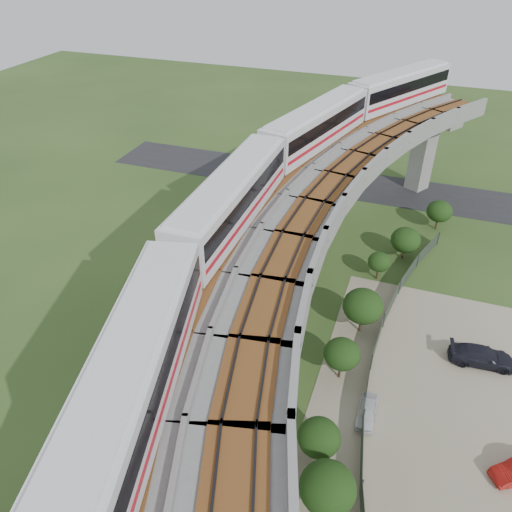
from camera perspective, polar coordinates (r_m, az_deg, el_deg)
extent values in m
plane|color=#2E491D|center=(39.65, 0.63, -9.87)|extent=(160.00, 160.00, 0.00)
cube|color=gray|center=(37.53, 21.07, -16.23)|extent=(18.00, 26.00, 0.04)
cube|color=#232326|center=(63.91, 9.52, 8.27)|extent=(60.00, 8.00, 0.03)
cube|color=#99968E|center=(63.21, 18.46, 10.83)|extent=(2.86, 2.93, 8.40)
cube|color=#99968E|center=(61.59, 19.29, 14.90)|extent=(7.21, 5.74, 1.20)
cube|color=#99968E|center=(44.84, 6.12, 2.62)|extent=(2.35, 2.51, 8.40)
cube|color=#99968E|center=(42.52, 6.51, 8.12)|extent=(7.31, 3.58, 1.20)
cube|color=#99968E|center=(29.82, -4.43, -17.66)|extent=(2.35, 2.51, 8.40)
cube|color=#99968E|center=(26.21, -4.90, -11.19)|extent=(7.31, 3.58, 1.20)
cube|color=gray|center=(56.36, 16.13, 14.82)|extent=(16.42, 20.91, 0.80)
cube|color=gray|center=(58.22, 12.59, 16.88)|extent=(8.66, 17.08, 1.00)
cube|color=gray|center=(54.20, 20.20, 14.33)|extent=(8.66, 17.08, 1.00)
cube|color=brown|center=(57.27, 14.30, 15.90)|extent=(10.68, 18.08, 0.12)
cube|color=black|center=(57.24, 14.32, 16.01)|extent=(9.69, 17.59, 0.12)
cube|color=brown|center=(55.22, 18.18, 14.59)|extent=(10.68, 18.08, 0.12)
cube|color=black|center=(55.18, 18.20, 14.70)|extent=(9.69, 17.59, 0.12)
cube|color=gray|center=(41.00, 5.87, 8.68)|extent=(11.77, 20.03, 0.80)
cube|color=gray|center=(42.27, 0.49, 11.02)|extent=(3.22, 18.71, 1.00)
cube|color=gray|center=(39.37, 11.75, 8.44)|extent=(3.22, 18.71, 1.00)
cube|color=brown|center=(41.59, 3.08, 9.90)|extent=(5.44, 19.05, 0.12)
cube|color=black|center=(41.54, 3.09, 10.05)|extent=(4.35, 18.88, 0.12)
cube|color=brown|center=(40.11, 8.82, 8.57)|extent=(5.44, 19.05, 0.12)
cube|color=black|center=(40.06, 8.83, 8.72)|extent=(4.35, 18.88, 0.12)
cube|color=gray|center=(26.43, -4.30, -7.68)|extent=(11.77, 20.03, 0.80)
cube|color=gray|center=(27.10, -13.25, -4.95)|extent=(3.22, 18.71, 1.00)
cube|color=gray|center=(25.26, 5.18, -7.38)|extent=(3.22, 18.71, 1.00)
cube|color=brown|center=(26.68, -8.95, -6.29)|extent=(5.44, 19.05, 0.12)
cube|color=black|center=(26.61, -8.97, -6.09)|extent=(4.35, 18.88, 0.12)
cube|color=brown|center=(25.74, 0.44, -7.56)|extent=(5.44, 19.05, 0.12)
cube|color=black|center=(25.66, 0.44, -7.36)|extent=(4.35, 18.88, 0.12)
cube|color=silver|center=(21.43, -13.75, -12.99)|extent=(6.32, 15.20, 3.20)
cube|color=silver|center=(20.24, -14.41, -9.71)|extent=(5.61, 14.34, 0.22)
cube|color=black|center=(21.11, -13.92, -12.16)|extent=(6.23, 14.64, 1.15)
cube|color=red|center=(21.97, -13.48, -14.32)|extent=(6.23, 14.64, 0.30)
cube|color=black|center=(22.50, -13.24, -15.52)|extent=(4.99, 12.82, 0.28)
cube|color=silver|center=(33.07, -2.81, 6.54)|extent=(2.72, 15.00, 3.20)
cube|color=silver|center=(32.31, -2.90, 9.21)|extent=(2.18, 14.25, 0.22)
cube|color=black|center=(32.87, -2.84, 7.23)|extent=(2.78, 14.40, 1.15)
cube|color=red|center=(33.43, -2.78, 5.40)|extent=(2.78, 14.40, 0.30)
cube|color=black|center=(33.78, -2.75, 4.35)|extent=(1.92, 12.75, 0.28)
cube|color=silver|center=(46.09, 6.96, 14.59)|extent=(6.36, 15.20, 3.20)
cube|color=silver|center=(45.55, 7.11, 16.60)|extent=(5.65, 14.34, 0.22)
cube|color=black|center=(45.94, 7.00, 15.12)|extent=(6.27, 14.63, 1.15)
cube|color=red|center=(46.35, 6.89, 13.72)|extent=(6.27, 14.63, 0.30)
cube|color=black|center=(46.60, 6.83, 12.91)|extent=(5.02, 12.82, 0.28)
cube|color=silver|center=(59.05, 16.18, 17.98)|extent=(9.60, 14.44, 3.20)
cube|color=silver|center=(58.63, 16.45, 19.57)|extent=(8.76, 13.53, 0.22)
cube|color=black|center=(58.93, 16.25, 18.40)|extent=(9.36, 13.95, 1.15)
cube|color=red|center=(59.25, 16.06, 17.29)|extent=(9.36, 13.95, 0.30)
cube|color=black|center=(59.45, 15.95, 16.64)|extent=(7.81, 12.09, 0.28)
cylinder|color=#2D382D|center=(53.56, 20.14, 1.91)|extent=(0.08, 0.08, 1.50)
cube|color=#2D382D|center=(51.53, 19.07, 0.80)|extent=(1.69, 4.77, 1.40)
cylinder|color=#2D382D|center=(49.51, 18.04, -0.46)|extent=(0.08, 0.08, 1.50)
cube|color=#2D382D|center=(47.51, 17.05, -1.86)|extent=(1.23, 4.91, 1.40)
cylinder|color=#2D382D|center=(45.54, 16.12, -3.43)|extent=(0.08, 0.08, 1.50)
cube|color=#2D382D|center=(43.60, 15.24, -5.19)|extent=(0.75, 4.99, 1.40)
cylinder|color=#2D382D|center=(41.69, 14.44, -7.16)|extent=(0.08, 0.08, 1.50)
cube|color=#2D382D|center=(39.85, 13.72, -9.35)|extent=(0.27, 5.04, 1.40)
cylinder|color=#2D382D|center=(38.06, 13.09, -11.80)|extent=(0.08, 0.08, 1.50)
cube|color=#2D382D|center=(36.36, 12.59, -14.51)|extent=(0.27, 5.04, 1.40)
cylinder|color=#2D382D|center=(34.75, 12.22, -17.51)|extent=(0.08, 0.08, 1.50)
cube|color=#2D382D|center=(33.25, 12.02, -20.82)|extent=(0.75, 4.99, 1.40)
cylinder|color=#2D382D|center=(31.88, 12.02, -24.44)|extent=(0.08, 0.08, 1.50)
cylinder|color=#382314|center=(56.33, 19.93, 3.53)|extent=(0.18, 0.18, 1.35)
ellipsoid|color=black|center=(55.64, 20.23, 4.82)|extent=(2.64, 2.64, 2.25)
cylinder|color=#382314|center=(50.41, 16.46, 0.36)|extent=(0.18, 0.18, 1.24)
ellipsoid|color=black|center=(49.64, 16.73, 1.76)|extent=(2.83, 2.83, 2.41)
cylinder|color=#382314|center=(46.97, 13.69, -1.90)|extent=(0.18, 0.18, 1.24)
ellipsoid|color=black|center=(46.26, 13.90, -0.66)|extent=(2.07, 2.07, 1.76)
cylinder|color=#382314|center=(40.95, 11.83, -7.50)|extent=(0.18, 0.18, 1.62)
ellipsoid|color=black|center=(39.82, 12.12, -5.61)|extent=(3.16, 3.16, 2.69)
cylinder|color=#382314|center=(37.10, 9.56, -12.68)|extent=(0.18, 0.18, 1.58)
ellipsoid|color=black|center=(35.99, 9.79, -10.98)|extent=(2.58, 2.58, 2.19)
cylinder|color=#382314|center=(32.86, 7.04, -21.34)|extent=(0.18, 0.18, 1.29)
ellipsoid|color=black|center=(31.70, 7.23, -19.88)|extent=(2.60, 2.60, 2.21)
cylinder|color=#382314|center=(31.09, 7.92, -26.31)|extent=(0.18, 0.18, 1.41)
ellipsoid|color=black|center=(29.68, 8.19, -24.76)|extent=(3.11, 3.11, 2.65)
imported|color=silver|center=(35.28, 12.57, -16.97)|extent=(1.25, 3.10, 1.06)
imported|color=black|center=(41.17, 24.40, -10.37)|extent=(4.84, 2.33, 1.36)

